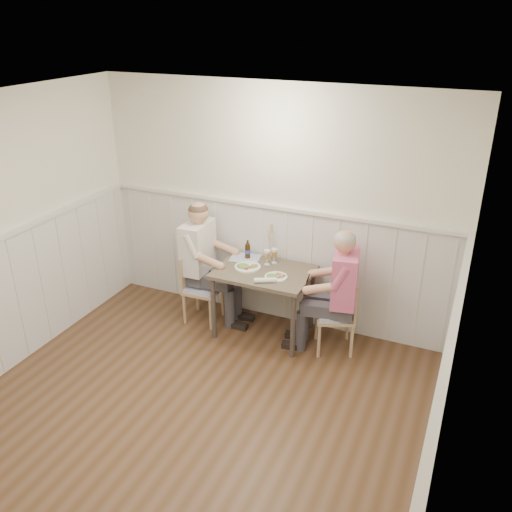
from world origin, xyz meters
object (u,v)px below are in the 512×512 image
(chair_right, at_px, (340,312))
(grass_vase, at_px, (269,242))
(man_in_pink, at_px, (339,301))
(chair_left, at_px, (199,285))
(diner_cream, at_px, (202,270))
(beer_bottle, at_px, (248,250))
(dining_table, at_px, (264,279))

(chair_right, height_order, grass_vase, grass_vase)
(man_in_pink, bearing_deg, chair_left, -178.68)
(chair_right, xyz_separation_m, diner_cream, (-1.59, 0.02, 0.15))
(man_in_pink, distance_m, beer_bottle, 1.15)
(chair_right, height_order, beer_bottle, beer_bottle)
(chair_right, relative_size, diner_cream, 0.58)
(dining_table, relative_size, grass_vase, 2.28)
(dining_table, relative_size, beer_bottle, 4.69)
(man_in_pink, height_order, grass_vase, man_in_pink)
(chair_right, relative_size, grass_vase, 1.86)
(chair_right, bearing_deg, dining_table, -177.95)
(dining_table, relative_size, diner_cream, 0.71)
(chair_right, xyz_separation_m, grass_vase, (-0.90, 0.26, 0.51))
(dining_table, bearing_deg, chair_left, -178.53)
(man_in_pink, bearing_deg, chair_right, 45.80)
(diner_cream, bearing_deg, chair_left, -96.13)
(man_in_pink, height_order, beer_bottle, man_in_pink)
(beer_bottle, relative_size, grass_vase, 0.48)
(man_in_pink, xyz_separation_m, grass_vase, (-0.88, 0.28, 0.38))
(diner_cream, xyz_separation_m, grass_vase, (0.70, 0.24, 0.36))
(chair_right, relative_size, man_in_pink, 0.60)
(diner_cream, bearing_deg, chair_right, -0.80)
(dining_table, bearing_deg, chair_right, 2.05)
(chair_left, distance_m, beer_bottle, 0.68)
(chair_left, xyz_separation_m, diner_cream, (0.01, 0.07, 0.15))
(chair_right, height_order, man_in_pink, man_in_pink)
(dining_table, distance_m, chair_left, 0.80)
(chair_right, bearing_deg, beer_bottle, 170.65)
(dining_table, xyz_separation_m, grass_vase, (-0.07, 0.29, 0.29))
(diner_cream, bearing_deg, grass_vase, 19.15)
(dining_table, relative_size, chair_left, 1.24)
(man_in_pink, distance_m, diner_cream, 1.58)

